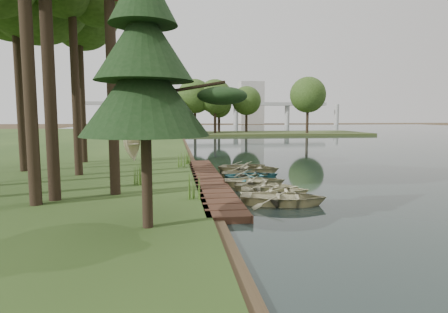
{
  "coord_description": "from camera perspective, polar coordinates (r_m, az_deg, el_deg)",
  "views": [
    {
      "loc": [
        -3.45,
        -20.12,
        3.7
      ],
      "look_at": [
        -0.47,
        1.96,
        1.24
      ],
      "focal_mm": 30.0,
      "sensor_mm": 36.0,
      "label": 1
    }
  ],
  "objects": [
    {
      "name": "rowboat_0",
      "position": [
        15.63,
        9.02,
        -5.93
      ],
      "size": [
        4.05,
        3.37,
        0.73
      ],
      "primitive_type": "imported",
      "rotation": [
        0.0,
        0.0,
        1.29
      ],
      "color": "#B8B285",
      "rests_on": "water"
    },
    {
      "name": "reeds_0",
      "position": [
        15.29,
        -4.46,
        -4.54
      ],
      "size": [
        0.6,
        0.6,
        1.06
      ],
      "primitive_type": "cone",
      "color": "#3F661E",
      "rests_on": "bank"
    },
    {
      "name": "reeds_3",
      "position": [
        26.4,
        -5.8,
        -0.17
      ],
      "size": [
        0.6,
        0.6,
        0.89
      ],
      "primitive_type": "cone",
      "color": "#3F661E",
      "rests_on": "bank"
    },
    {
      "name": "peninsula",
      "position": [
        71.13,
        1.58,
        3.5
      ],
      "size": [
        50.0,
        14.0,
        0.45
      ],
      "primitive_type": "cube",
      "color": "#39451E",
      "rests_on": "ground"
    },
    {
      "name": "reeds_1",
      "position": [
        18.74,
        -13.09,
        -2.6
      ],
      "size": [
        0.6,
        0.6,
        1.11
      ],
      "primitive_type": "cone",
      "color": "#3F661E",
      "rests_on": "bank"
    },
    {
      "name": "rowboat_5",
      "position": [
        21.96,
        3.53,
        -2.46
      ],
      "size": [
        3.39,
        2.72,
        0.62
      ],
      "primitive_type": "imported",
      "rotation": [
        0.0,
        0.0,
        1.37
      ],
      "color": "#B8B285",
      "rests_on": "water"
    },
    {
      "name": "rowboat_3",
      "position": [
        19.48,
        4.74,
        -3.54
      ],
      "size": [
        3.35,
        2.51,
        0.66
      ],
      "primitive_type": "imported",
      "rotation": [
        0.0,
        0.0,
        1.49
      ],
      "color": "#B8B285",
      "rests_on": "water"
    },
    {
      "name": "rowboat_4",
      "position": [
        21.15,
        4.43,
        -2.77
      ],
      "size": [
        3.43,
        2.69,
        0.65
      ],
      "primitive_type": "imported",
      "rotation": [
        0.0,
        0.0,
        1.73
      ],
      "color": "#296D73",
      "rests_on": "water"
    },
    {
      "name": "tree_6",
      "position": [
        29.79,
        -21.28,
        19.23
      ],
      "size": [
        4.62,
        4.62,
        12.37
      ],
      "color": "black",
      "rests_on": "bank"
    },
    {
      "name": "building_b",
      "position": [
        165.14,
        -8.29,
        7.03
      ],
      "size": [
        8.0,
        8.0,
        12.0
      ],
      "primitive_type": "cube",
      "color": "#A5A5A0",
      "rests_on": "ground"
    },
    {
      "name": "boardwalk",
      "position": [
        20.51,
        -2.41,
        -3.68
      ],
      "size": [
        1.6,
        16.0,
        0.3
      ],
      "primitive_type": "cube",
      "color": "#3B2316",
      "rests_on": "ground"
    },
    {
      "name": "rowboat_7",
      "position": [
        24.75,
        3.03,
        -1.4
      ],
      "size": [
        3.78,
        3.12,
        0.68
      ],
      "primitive_type": "imported",
      "rotation": [
        0.0,
        0.0,
        1.83
      ],
      "color": "#B8B285",
      "rests_on": "water"
    },
    {
      "name": "building_a",
      "position": [
        163.66,
        4.15,
        8.14
      ],
      "size": [
        10.0,
        8.0,
        18.0
      ],
      "primitive_type": "cube",
      "color": "#A5A5A0",
      "rests_on": "ground"
    },
    {
      "name": "rowboat_1",
      "position": [
        17.21,
        7.8,
        -4.92
      ],
      "size": [
        3.46,
        2.76,
        0.64
      ],
      "primitive_type": "imported",
      "rotation": [
        0.0,
        0.0,
        1.37
      ],
      "color": "#B8B285",
      "rests_on": "water"
    },
    {
      "name": "rowboat_2",
      "position": [
        18.15,
        6.47,
        -4.34
      ],
      "size": [
        3.65,
        3.18,
        0.63
      ],
      "primitive_type": "imported",
      "rotation": [
        0.0,
        0.0,
        1.17
      ],
      "color": "#B8B285",
      "rests_on": "water"
    },
    {
      "name": "far_trees",
      "position": [
        70.64,
        -1.1,
        8.51
      ],
      "size": [
        45.6,
        5.6,
        8.8
      ],
      "color": "black",
      "rests_on": "peninsula"
    },
    {
      "name": "stored_rowboat",
      "position": [
        28.63,
        -13.68,
        0.07
      ],
      "size": [
        4.51,
        4.14,
        0.76
      ],
      "primitive_type": "imported",
      "rotation": [
        3.14,
        0.0,
        1.04
      ],
      "color": "#B8B285",
      "rests_on": "bank"
    },
    {
      "name": "ground",
      "position": [
        20.74,
        2.0,
        -3.98
      ],
      "size": [
        300.0,
        300.0,
        0.0
      ],
      "primitive_type": "plane",
      "color": "#3D2F1D"
    },
    {
      "name": "bridge",
      "position": [
        141.04,
        -1.29,
        7.67
      ],
      "size": [
        95.9,
        4.0,
        8.6
      ],
      "color": "#A5A5A0",
      "rests_on": "ground"
    },
    {
      "name": "reeds_2",
      "position": [
        24.93,
        -6.47,
        -0.45
      ],
      "size": [
        0.6,
        0.6,
        0.98
      ],
      "primitive_type": "cone",
      "color": "#3F661E",
      "rests_on": "bank"
    },
    {
      "name": "pine_tree",
      "position": [
        11.46,
        -12.05,
        13.35
      ],
      "size": [
        3.8,
        3.8,
        7.89
      ],
      "color": "black",
      "rests_on": "bank"
    },
    {
      "name": "rowboat_6",
      "position": [
        23.71,
        3.83,
        -1.61
      ],
      "size": [
        4.59,
        4.02,
        0.79
      ],
      "primitive_type": "imported",
      "rotation": [
        0.0,
        0.0,
        1.16
      ],
      "color": "#B8B285",
      "rests_on": "water"
    }
  ]
}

